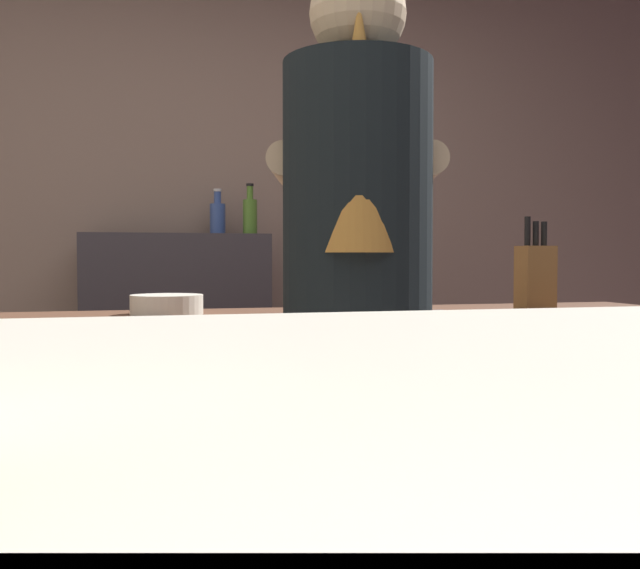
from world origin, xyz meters
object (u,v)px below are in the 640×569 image
(knife_block, at_px, (535,277))
(bottle_vinegar, at_px, (218,217))
(bartender, at_px, (357,286))
(mixing_bowl, at_px, (167,305))
(bottle_hot_sauce, at_px, (250,215))
(chefs_knife, at_px, (408,312))

(knife_block, height_order, bottle_vinegar, bottle_vinegar)
(bartender, xyz_separation_m, mixing_bowl, (-0.41, 0.55, -0.07))
(bartender, bearing_deg, bottle_vinegar, 19.72)
(bottle_vinegar, distance_m, bottle_hot_sauce, 0.17)
(knife_block, distance_m, bottle_vinegar, 1.62)
(bartender, bearing_deg, mixing_bowl, 51.89)
(bartender, height_order, knife_block, bartender)
(knife_block, height_order, mixing_bowl, knife_block)
(bottle_vinegar, bearing_deg, knife_block, -59.72)
(bottle_vinegar, relative_size, bottle_hot_sauce, 0.93)
(mixing_bowl, distance_m, bottle_hot_sauce, 1.23)
(bartender, height_order, bottle_vinegar, bartender)
(bartender, relative_size, bottle_vinegar, 8.09)
(chefs_knife, bearing_deg, bartender, -129.08)
(bottle_hot_sauce, bearing_deg, knife_block, -62.20)
(knife_block, relative_size, mixing_bowl, 1.38)
(bartender, relative_size, mixing_bowl, 8.28)
(chefs_knife, distance_m, bottle_hot_sauce, 1.33)
(mixing_bowl, bearing_deg, knife_block, -9.10)
(bottle_vinegar, xyz_separation_m, bottle_hot_sauce, (0.13, -0.11, 0.01))
(chefs_knife, height_order, bottle_hot_sauce, bottle_hot_sauce)
(chefs_knife, relative_size, bottle_hot_sauce, 1.04)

